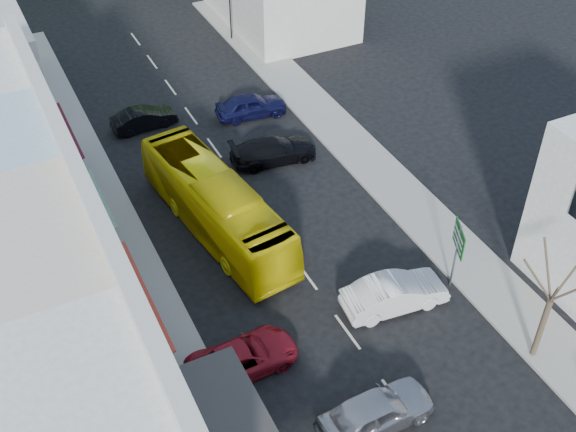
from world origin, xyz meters
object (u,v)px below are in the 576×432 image
object	(u,v)px
direction_sign	(455,257)
traffic_signal	(230,12)
street_tree	(551,300)
car_white	(395,295)
bus	(216,206)
pedestrian_left	(149,359)
car_red	(243,357)
car_silver	(376,413)

from	to	relation	value
direction_sign	traffic_signal	size ratio (longest dim) A/B	0.82
direction_sign	street_tree	bearing A→B (deg)	-59.39
car_white	street_tree	size ratio (longest dim) A/B	0.64
car_white	street_tree	xyz separation A→B (m)	(3.78, -5.09, 2.74)
bus	pedestrian_left	xyz separation A→B (m)	(-5.94, -7.42, -0.55)
car_red	pedestrian_left	bearing A→B (deg)	67.04
car_white	direction_sign	distance (m)	3.33
car_red	traffic_signal	xyz separation A→B (m)	(11.33, 28.46, 1.53)
pedestrian_left	street_tree	distance (m)	16.38
street_tree	traffic_signal	bearing A→B (deg)	90.06
traffic_signal	car_white	bearing A→B (deg)	59.08
car_white	traffic_signal	world-z (taller)	traffic_signal
car_silver	car_red	xyz separation A→B (m)	(-3.53, 4.80, 0.00)
bus	pedestrian_left	world-z (taller)	bus
car_red	bus	bearing A→B (deg)	-17.13
bus	car_white	world-z (taller)	bus
bus	street_tree	size ratio (longest dim) A/B	1.69
car_red	street_tree	xyz separation A→B (m)	(11.36, -4.87, 2.74)
pedestrian_left	traffic_signal	xyz separation A→B (m)	(14.92, 27.10, 1.23)
car_silver	direction_sign	xyz separation A→B (m)	(7.19, 4.98, 1.14)
car_silver	car_white	world-z (taller)	same
car_red	traffic_signal	distance (m)	30.67
car_white	car_red	size ratio (longest dim) A/B	0.96
traffic_signal	pedestrian_left	bearing A→B (deg)	37.81
pedestrian_left	traffic_signal	bearing A→B (deg)	-12.18
car_red	direction_sign	distance (m)	10.78
direction_sign	pedestrian_left	bearing A→B (deg)	-161.49
bus	car_white	xyz separation A→B (m)	(5.23, -8.55, -0.85)
car_white	pedestrian_left	size ratio (longest dim) A/B	2.59
bus	street_tree	bearing A→B (deg)	-64.39
car_silver	bus	bearing A→B (deg)	3.01
bus	car_white	size ratio (longest dim) A/B	2.64
car_white	street_tree	bearing A→B (deg)	-138.03
car_silver	traffic_signal	xyz separation A→B (m)	(7.80, 33.26, 1.53)
car_white	street_tree	world-z (taller)	street_tree
direction_sign	car_red	bearing A→B (deg)	-155.80
bus	street_tree	distance (m)	16.46
bus	pedestrian_left	size ratio (longest dim) A/B	6.82
direction_sign	street_tree	distance (m)	5.33
car_silver	direction_sign	size ratio (longest dim) A/B	1.20
car_silver	traffic_signal	size ratio (longest dim) A/B	0.99
bus	traffic_signal	distance (m)	21.64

